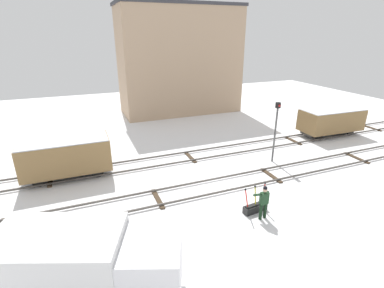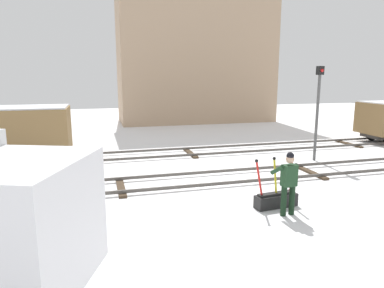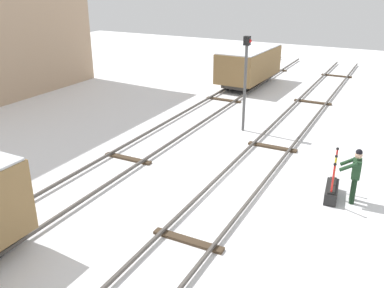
{
  "view_description": "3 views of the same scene",
  "coord_description": "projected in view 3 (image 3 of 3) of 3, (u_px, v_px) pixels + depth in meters",
  "views": [
    {
      "loc": [
        -6.65,
        -12.6,
        8.05
      ],
      "look_at": [
        -0.41,
        2.99,
        1.56
      ],
      "focal_mm": 26.94,
      "sensor_mm": 36.0,
      "label": 1
    },
    {
      "loc": [
        -4.13,
        -11.03,
        3.58
      ],
      "look_at": [
        -0.46,
        2.43,
        0.87
      ],
      "focal_mm": 32.44,
      "sensor_mm": 36.0,
      "label": 2
    },
    {
      "loc": [
        -11.45,
        -4.24,
        6.3
      ],
      "look_at": [
        -0.19,
        1.62,
        1.19
      ],
      "focal_mm": 39.4,
      "sensor_mm": 36.0,
      "label": 3
    }
  ],
  "objects": [
    {
      "name": "signal_post",
      "position": [
        246.0,
        75.0,
        17.44
      ],
      "size": [
        0.24,
        0.32,
        4.02
      ],
      "color": "#4C4C4C",
      "rests_on": "ground_plane"
    },
    {
      "name": "track_main_line",
      "position": [
        239.0,
        182.0,
        13.55
      ],
      "size": [
        44.0,
        1.94,
        0.18
      ],
      "color": "#4C4742",
      "rests_on": "ground_plane"
    },
    {
      "name": "switch_lever_frame",
      "position": [
        332.0,
        190.0,
        12.76
      ],
      "size": [
        1.36,
        0.5,
        1.45
      ],
      "rotation": [
        0.0,
        0.0,
        0.11
      ],
      "color": "black",
      "rests_on": "ground_plane"
    },
    {
      "name": "rail_worker",
      "position": [
        355.0,
        173.0,
        12.25
      ],
      "size": [
        0.58,
        0.65,
        1.69
      ],
      "rotation": [
        0.0,
        0.0,
        0.11
      ],
      "color": "black",
      "rests_on": "ground_plane"
    },
    {
      "name": "track_siding_near",
      "position": [
        128.0,
        157.0,
        15.42
      ],
      "size": [
        44.0,
        1.94,
        0.18
      ],
      "color": "#4C4742",
      "rests_on": "ground_plane"
    },
    {
      "name": "ground_plane",
      "position": [
        239.0,
        185.0,
        13.59
      ],
      "size": [
        60.0,
        60.0,
        0.0
      ],
      "primitive_type": "plane",
      "color": "white"
    },
    {
      "name": "freight_car_back_track",
      "position": [
        249.0,
        64.0,
        25.29
      ],
      "size": [
        5.2,
        2.41,
        2.24
      ],
      "rotation": [
        0.0,
        0.0,
        -0.03
      ],
      "color": "#2D2B28",
      "rests_on": "ground_plane"
    }
  ]
}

